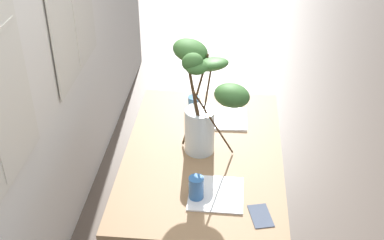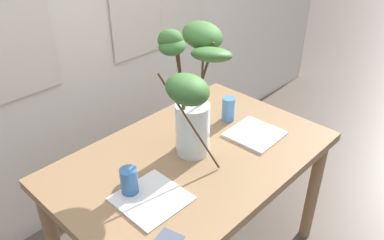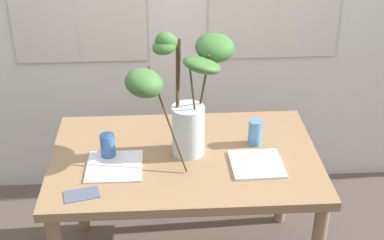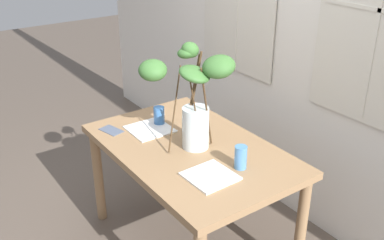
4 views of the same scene
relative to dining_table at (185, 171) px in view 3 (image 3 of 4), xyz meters
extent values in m
cube|color=#93704C|center=(0.00, 0.00, 0.07)|extent=(1.38, 0.89, 0.05)
cylinder|color=#93704C|center=(-0.63, 0.38, -0.31)|extent=(0.07, 0.07, 0.73)
cylinder|color=#93704C|center=(0.63, 0.38, -0.31)|extent=(0.07, 0.07, 0.73)
cylinder|color=silver|center=(0.02, 0.02, 0.23)|extent=(0.17, 0.17, 0.27)
cylinder|color=silver|center=(0.02, 0.02, 0.15)|extent=(0.15, 0.15, 0.09)
cylinder|color=#47331E|center=(0.05, 0.00, 0.36)|extent=(0.07, 0.08, 0.50)
ellipsoid|color=#38662D|center=(0.08, -0.03, 0.61)|extent=(0.27, 0.27, 0.13)
cylinder|color=#47331E|center=(-0.04, 0.03, 0.39)|extent=(0.02, 0.12, 0.57)
ellipsoid|color=#38662D|center=(-0.09, 0.04, 0.68)|extent=(0.13, 0.13, 0.09)
cylinder|color=#47331E|center=(-0.08, -0.06, 0.34)|extent=(0.18, 0.22, 0.48)
ellipsoid|color=#38662D|center=(-0.19, -0.15, 0.58)|extent=(0.26, 0.26, 0.17)
cylinder|color=#47331E|center=(-0.03, 0.04, 0.40)|extent=(0.05, 0.12, 0.59)
ellipsoid|color=#38662D|center=(-0.08, 0.05, 0.70)|extent=(0.15, 0.15, 0.14)
cylinder|color=#47331E|center=(0.09, 0.06, 0.38)|extent=(0.08, 0.15, 0.55)
ellipsoid|color=#38662D|center=(0.15, 0.09, 0.65)|extent=(0.26, 0.28, 0.17)
cylinder|color=#386BAD|center=(-0.39, 0.01, 0.16)|extent=(0.08, 0.08, 0.13)
cylinder|color=#4C84BC|center=(0.38, 0.09, 0.17)|extent=(0.07, 0.07, 0.14)
cube|color=white|center=(-0.36, -0.09, 0.10)|extent=(0.28, 0.28, 0.01)
cube|color=white|center=(0.36, -0.12, 0.10)|extent=(0.26, 0.26, 0.01)
cube|color=#4C566B|center=(-0.49, -0.31, 0.10)|extent=(0.18, 0.13, 0.00)
camera|label=1|loc=(-2.29, -0.14, 1.78)|focal=47.03mm
camera|label=2|loc=(-1.13, -1.07, 1.26)|focal=36.55mm
camera|label=3|loc=(-0.10, -2.36, 1.62)|focal=50.95mm
camera|label=4|loc=(2.05, -1.43, 1.47)|focal=42.16mm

